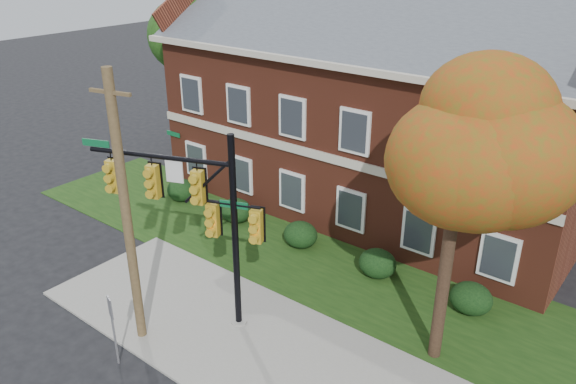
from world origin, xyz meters
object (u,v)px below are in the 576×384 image
Objects in this scene: utility_pole at (126,214)px; hedge_far_left at (181,190)px; apartment_building at (375,98)px; tree_left_rear at (197,38)px; sign_post at (112,320)px; hedge_center at (301,235)px; hedge_right at (377,263)px; tree_near_right at (469,146)px; hedge_left at (236,210)px; hedge_far_right at (471,298)px; traffic_signal at (198,208)px.

hedge_far_left is at bearing 117.50° from utility_pole.
apartment_building is 2.12× the size of tree_left_rear.
sign_post is at bearing -53.01° from tree_left_rear.
tree_left_rear reaches higher than hedge_center.
hedge_center is at bearing 180.00° from hedge_right.
tree_near_right is (7.22, -2.83, 6.14)m from hedge_center.
hedge_left is at bearing -123.67° from apartment_building.
apartment_building is 9.82m from hedge_far_left.
tree_near_right is at bearing -21.42° from hedge_center.
hedge_center is (7.00, 0.00, 0.00)m from hedge_far_left.
hedge_far_left is at bearing 180.00° from hedge_center.
tree_left_rear is at bearing 166.11° from hedge_far_right.
traffic_signal is 3.94m from sign_post.
hedge_far_left is at bearing 180.00° from hedge_far_right.
tree_left_rear is at bearing 147.39° from sign_post.
sign_post is (-0.06, -13.95, -3.43)m from apartment_building.
tree_near_right reaches higher than hedge_far_left.
hedge_right is 9.28m from utility_pole.
apartment_building is 12.78m from utility_pole.
hedge_far_left is 15.75m from tree_near_right.
tree_near_right is at bearing -85.48° from hedge_far_right.
hedge_center is at bearing 0.00° from hedge_left.
hedge_far_left is 10.60m from utility_pole.
tree_left_rear is at bearing 157.64° from tree_near_right.
traffic_signal is at bearing 51.38° from utility_pole.
apartment_building reaches higher than sign_post.
traffic_signal is 0.76× the size of utility_pole.
apartment_building is at bearing 143.11° from hedge_far_right.
apartment_building is at bearing 123.67° from hedge_right.
tree_near_right is 3.75× the size of sign_post.
hedge_far_left is 10.50m from hedge_right.
traffic_signal is at bearing -43.96° from tree_left_rear.
traffic_signal is at bearing -86.08° from hedge_center.
hedge_right and hedge_far_right have the same top height.
hedge_left and hedge_center have the same top height.
apartment_building is 6.89m from hedge_center.
apartment_building reaches higher than hedge_far_left.
hedge_far_right is (7.00, 0.00, 0.00)m from hedge_center.
hedge_far_left is 11.18m from sign_post.
traffic_signal is (-6.84, -2.78, -2.70)m from tree_near_right.
hedge_left is 1.00× the size of hedge_right.
hedge_far_left is 1.00× the size of hedge_left.
tree_near_right reaches higher than utility_pole.
hedge_far_right is at bearing 0.00° from hedge_center.
tree_near_right is 1.34× the size of traffic_signal.
tree_near_right is (14.22, -2.83, 6.14)m from hedge_far_left.
tree_left_rear is at bearing -173.46° from apartment_building.
utility_pole is at bearing -118.08° from hedge_right.
hedge_left is 1.00× the size of hedge_far_right.
tree_left_rear is 14.31m from traffic_signal.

